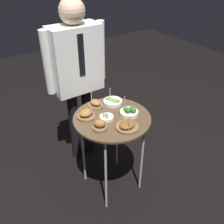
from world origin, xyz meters
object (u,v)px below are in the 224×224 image
(serving_cart, at_px, (112,124))
(bowl_roast_front_left, at_px, (127,126))
(bowl_asparagus_front_right, at_px, (107,117))
(bowl_roast_back_left, at_px, (86,114))
(bowl_roast_far_rim, at_px, (96,104))
(bowl_broccoli_mid_right, at_px, (129,112))
(bowl_roast_mid_left, at_px, (100,126))
(bowl_asparagus_back_right, at_px, (113,102))
(waiter_figure, at_px, (77,68))

(serving_cart, height_order, bowl_roast_front_left, bowl_roast_front_left)
(serving_cart, relative_size, bowl_asparagus_front_right, 5.86)
(bowl_roast_back_left, xyz_separation_m, bowl_roast_far_rim, (0.14, 0.10, -0.00))
(bowl_broccoli_mid_right, xyz_separation_m, bowl_roast_far_rim, (-0.17, 0.25, 0.00))
(bowl_asparagus_front_right, bearing_deg, bowl_broccoli_mid_right, -16.21)
(bowl_roast_back_left, bearing_deg, serving_cart, -32.64)
(bowl_roast_mid_left, bearing_deg, bowl_roast_front_left, -30.43)
(serving_cart, xyz_separation_m, bowl_asparagus_front_right, (-0.05, 0.01, 0.08))
(bowl_asparagus_front_right, distance_m, bowl_roast_mid_left, 0.15)
(bowl_broccoli_mid_right, bearing_deg, bowl_asparagus_back_right, 92.53)
(serving_cart, distance_m, bowl_roast_far_rim, 0.23)
(bowl_asparagus_front_right, xyz_separation_m, bowl_roast_far_rim, (0.02, 0.20, 0.01))
(bowl_roast_mid_left, xyz_separation_m, bowl_roast_far_rim, (0.14, 0.29, -0.01))
(bowl_roast_far_rim, bearing_deg, serving_cart, -81.78)
(bowl_asparagus_back_right, relative_size, bowl_roast_mid_left, 0.95)
(bowl_asparagus_front_right, height_order, bowl_roast_far_rim, bowl_roast_far_rim)
(bowl_roast_mid_left, height_order, waiter_figure, waiter_figure)
(bowl_roast_front_left, bearing_deg, bowl_asparagus_front_right, 107.44)
(bowl_asparagus_back_right, xyz_separation_m, waiter_figure, (-0.15, 0.36, 0.23))
(bowl_roast_front_left, bearing_deg, bowl_asparagus_back_right, 72.33)
(bowl_asparagus_front_right, bearing_deg, bowl_roast_back_left, 139.46)
(bowl_broccoli_mid_right, xyz_separation_m, bowl_roast_front_left, (-0.13, -0.14, -0.00))
(bowl_roast_front_left, height_order, bowl_asparagus_front_right, bowl_roast_front_left)
(serving_cart, relative_size, bowl_broccoli_mid_right, 4.66)
(bowl_roast_far_rim, bearing_deg, bowl_asparagus_front_right, -95.60)
(bowl_asparagus_back_right, bearing_deg, serving_cart, -125.95)
(bowl_broccoli_mid_right, height_order, bowl_roast_mid_left, bowl_roast_mid_left)
(serving_cart, bearing_deg, bowl_roast_front_left, -86.50)
(bowl_broccoli_mid_right, bearing_deg, bowl_asparagus_front_right, 163.79)
(bowl_roast_mid_left, distance_m, bowl_roast_far_rim, 0.32)
(bowl_asparagus_back_right, bearing_deg, bowl_roast_mid_left, -138.76)
(bowl_roast_front_left, distance_m, waiter_figure, 0.76)
(bowl_roast_far_rim, bearing_deg, bowl_broccoli_mid_right, -56.71)
(bowl_broccoli_mid_right, bearing_deg, serving_cart, 160.37)
(bowl_broccoli_mid_right, relative_size, bowl_roast_far_rim, 1.15)
(bowl_asparagus_back_right, bearing_deg, bowl_asparagus_front_right, -136.03)
(bowl_roast_back_left, xyz_separation_m, bowl_roast_mid_left, (0.00, -0.19, 0.01))
(bowl_asparagus_front_right, height_order, bowl_roast_mid_left, bowl_roast_mid_left)
(bowl_roast_mid_left, height_order, bowl_roast_far_rim, bowl_roast_mid_left)
(serving_cart, distance_m, bowl_roast_front_left, 0.21)
(bowl_asparagus_back_right, height_order, bowl_asparagus_front_right, bowl_asparagus_front_right)
(bowl_roast_mid_left, bearing_deg, bowl_roast_far_rim, 64.42)
(serving_cart, bearing_deg, waiter_figure, 91.91)
(bowl_asparagus_front_right, relative_size, bowl_roast_mid_left, 0.76)
(bowl_roast_back_left, bearing_deg, bowl_broccoli_mid_right, -27.22)
(serving_cart, bearing_deg, bowl_broccoli_mid_right, -19.63)
(bowl_roast_front_left, bearing_deg, bowl_roast_far_rim, 95.97)
(bowl_roast_back_left, bearing_deg, bowl_roast_far_rim, 33.87)
(bowl_broccoli_mid_right, xyz_separation_m, bowl_asparagus_front_right, (-0.19, 0.05, -0.01))
(bowl_asparagus_front_right, bearing_deg, waiter_figure, 86.66)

